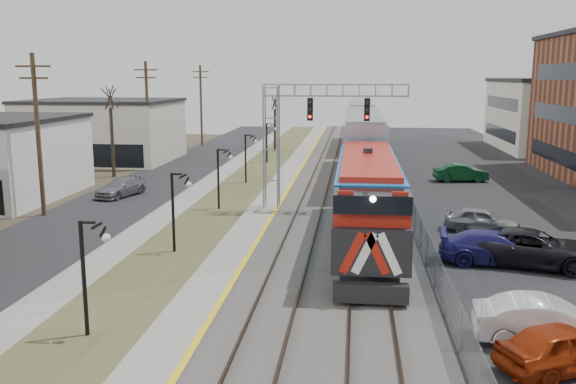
# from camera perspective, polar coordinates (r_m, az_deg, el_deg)

# --- Properties ---
(street_west) EXTENTS (7.00, 120.00, 0.04)m
(street_west) POSITION_cam_1_polar(r_m,az_deg,el_deg) (48.94, -13.27, 0.38)
(street_west) COLOR black
(street_west) RESTS_ON ground
(sidewalk) EXTENTS (2.00, 120.00, 0.08)m
(sidewalk) POSITION_cam_1_polar(r_m,az_deg,el_deg) (47.63, -8.16, 0.30)
(sidewalk) COLOR gray
(sidewalk) RESTS_ON ground
(grass_median) EXTENTS (4.00, 120.00, 0.06)m
(grass_median) POSITION_cam_1_polar(r_m,az_deg,el_deg) (46.98, -4.61, 0.22)
(grass_median) COLOR #3E4625
(grass_median) RESTS_ON ground
(platform) EXTENTS (2.00, 120.00, 0.24)m
(platform) POSITION_cam_1_polar(r_m,az_deg,el_deg) (46.49, -0.98, 0.25)
(platform) COLOR gray
(platform) RESTS_ON ground
(ballast_bed) EXTENTS (8.00, 120.00, 0.20)m
(ballast_bed) POSITION_cam_1_polar(r_m,az_deg,el_deg) (46.14, 5.19, 0.10)
(ballast_bed) COLOR #595651
(ballast_bed) RESTS_ON ground
(parking_lot) EXTENTS (16.00, 120.00, 0.04)m
(parking_lot) POSITION_cam_1_polar(r_m,az_deg,el_deg) (47.48, 19.83, -0.29)
(parking_lot) COLOR black
(parking_lot) RESTS_ON ground
(platform_edge) EXTENTS (0.24, 120.00, 0.01)m
(platform_edge) POSITION_cam_1_polar(r_m,az_deg,el_deg) (46.37, 0.10, 0.38)
(platform_edge) COLOR gold
(platform_edge) RESTS_ON platform
(track_near) EXTENTS (1.58, 120.00, 0.15)m
(track_near) POSITION_cam_1_polar(r_m,az_deg,el_deg) (46.18, 2.72, 0.37)
(track_near) COLOR #2D2119
(track_near) RESTS_ON ballast_bed
(track_far) EXTENTS (1.58, 120.00, 0.15)m
(track_far) POSITION_cam_1_polar(r_m,az_deg,el_deg) (46.10, 7.06, 0.28)
(track_far) COLOR #2D2119
(track_far) RESTS_ON ballast_bed
(train) EXTENTS (3.00, 63.05, 5.33)m
(train) POSITION_cam_1_polar(r_m,az_deg,el_deg) (54.89, 7.02, 4.70)
(train) COLOR #1667B7
(train) RESTS_ON ground
(signal_gantry) EXTENTS (9.00, 1.07, 8.15)m
(signal_gantry) POSITION_cam_1_polar(r_m,az_deg,el_deg) (38.62, 0.96, 6.29)
(signal_gantry) COLOR gray
(signal_gantry) RESTS_ON ground
(lampposts) EXTENTS (0.14, 62.14, 4.00)m
(lampposts) POSITION_cam_1_polar(r_m,az_deg,el_deg) (30.67, -10.55, -1.84)
(lampposts) COLOR black
(lampposts) RESTS_ON ground
(utility_poles) EXTENTS (0.28, 80.28, 10.00)m
(utility_poles) POSITION_cam_1_polar(r_m,az_deg,el_deg) (40.43, -22.34, 4.85)
(utility_poles) COLOR #4C3823
(utility_poles) RESTS_ON ground
(fence) EXTENTS (0.04, 120.00, 1.60)m
(fence) POSITION_cam_1_polar(r_m,az_deg,el_deg) (46.13, 10.43, 0.85)
(fence) COLOR gray
(fence) RESTS_ON ground
(bare_trees) EXTENTS (12.30, 42.30, 5.95)m
(bare_trees) POSITION_cam_1_polar(r_m,az_deg,el_deg) (52.59, -13.17, 4.04)
(bare_trees) COLOR #382D23
(bare_trees) RESTS_ON ground
(car_lot_a) EXTENTS (4.55, 3.31, 1.44)m
(car_lot_a) POSITION_cam_1_polar(r_m,az_deg,el_deg) (20.21, 24.46, -13.18)
(car_lot_a) COLOR #94290B
(car_lot_a) RESTS_ON ground
(car_lot_b) EXTENTS (4.76, 2.03, 1.53)m
(car_lot_b) POSITION_cam_1_polar(r_m,az_deg,el_deg) (21.76, 23.12, -11.24)
(car_lot_b) COLOR silver
(car_lot_b) RESTS_ON ground
(car_lot_c) EXTENTS (6.47, 4.25, 1.65)m
(car_lot_c) POSITION_cam_1_polar(r_m,az_deg,el_deg) (30.17, 21.89, -4.96)
(car_lot_c) COLOR black
(car_lot_c) RESTS_ON ground
(car_lot_d) EXTENTS (5.40, 2.65, 1.51)m
(car_lot_d) POSITION_cam_1_polar(r_m,az_deg,el_deg) (29.87, 18.94, -5.05)
(car_lot_d) COLOR navy
(car_lot_d) RESTS_ON ground
(car_lot_e) EXTENTS (4.38, 2.65, 1.39)m
(car_lot_e) POSITION_cam_1_polar(r_m,az_deg,el_deg) (35.60, 17.73, -2.58)
(car_lot_e) COLOR slate
(car_lot_e) RESTS_ON ground
(car_lot_f) EXTENTS (4.53, 2.07, 1.44)m
(car_lot_f) POSITION_cam_1_polar(r_m,az_deg,el_deg) (52.37, 15.87, 1.70)
(car_lot_f) COLOR #0C3C1C
(car_lot_f) RESTS_ON ground
(car_street_b) EXTENTS (3.05, 4.84, 1.31)m
(car_street_b) POSITION_cam_1_polar(r_m,az_deg,el_deg) (45.80, -15.38, 0.38)
(car_street_b) COLOR slate
(car_street_b) RESTS_ON ground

